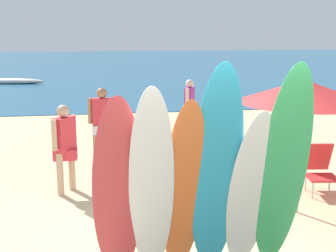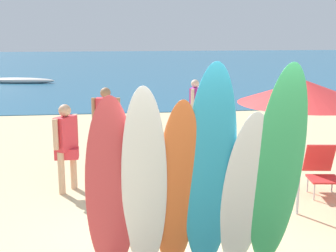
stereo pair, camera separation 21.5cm
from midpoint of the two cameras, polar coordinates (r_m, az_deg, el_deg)
The scene contains 15 objects.
ground at distance 19.26m, azimuth -5.74°, elevation 3.85°, with size 60.00×60.00×0.00m, color #D3BC8C.
ocean_water at distance 34.97m, azimuth -7.11°, elevation 7.57°, with size 60.00×40.00×0.02m, color #235B7F.
surfboard_rack at distance 5.60m, azimuth 1.88°, elevation -11.48°, with size 2.19×0.07×0.70m.
surfboard_red_0 at distance 4.91m, azimuth -7.55°, elevation -8.19°, with size 0.54×0.06×2.17m, color #D13D42.
surfboard_white_1 at distance 4.86m, azimuth -3.36°, elevation -7.66°, with size 0.48×0.08×2.31m, color white.
surfboard_orange_2 at distance 4.98m, azimuth 0.73°, elevation -8.07°, with size 0.47×0.07×2.15m, color orange.
surfboard_teal_3 at distance 4.94m, azimuth 4.78°, elevation -6.00°, with size 0.55×0.08×2.52m, color #289EC6.
surfboard_white_4 at distance 5.16m, azimuth 9.05°, elevation -8.30°, with size 0.52×0.06×2.01m, color white.
surfboard_green_5 at distance 5.12m, azimuth 12.92°, elevation -5.64°, with size 0.54×0.08×2.53m, color #38B266.
beachgoer_near_rack at distance 7.90m, azimuth -13.51°, elevation -2.05°, with size 0.40×0.48×1.52m.
beachgoer_photographing at distance 9.57m, azimuth -8.79°, elevation 0.78°, with size 0.59×0.25×1.57m.
beachgoer_midbeach at distance 11.60m, azimuth 2.16°, elevation 2.70°, with size 0.39×0.52×1.50m.
beach_chair_red at distance 8.26m, azimuth 17.59°, elevation -4.87°, with size 0.58×0.72×0.83m.
beach_umbrella at distance 6.88m, azimuth 15.75°, elevation 4.18°, with size 1.90×1.90×2.04m.
distant_boat at distance 24.41m, azimuth -19.74°, elevation 5.28°, with size 3.86×1.29×0.30m.
Camera 1 is at (-1.05, -5.03, 2.77)m, focal length 48.92 mm.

